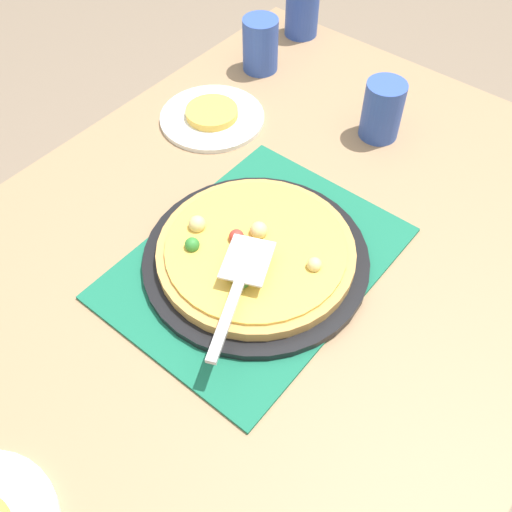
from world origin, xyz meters
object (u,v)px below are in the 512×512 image
cup_near (382,110)px  pizza_server (239,284)px  plate_far_right (212,118)px  served_slice_right (212,113)px  pizza (255,251)px  cup_far (302,11)px  cup_corner (260,45)px  pizza_pan (256,259)px

cup_near → pizza_server: 0.52m
plate_far_right → served_slice_right: size_ratio=2.00×
pizza → cup_far: (-0.64, -0.37, 0.03)m
cup_near → cup_far: bearing=-121.1°
cup_far → pizza_server: size_ratio=0.53×
served_slice_right → pizza_server: size_ratio=0.48×
pizza → cup_near: (-0.42, -0.02, 0.03)m
cup_corner → pizza_pan: bearing=38.1°
pizza_pan → plate_far_right: pizza_pan is taller
pizza → plate_far_right: size_ratio=1.50×
served_slice_right → pizza_server: (0.33, 0.36, 0.05)m
plate_far_right → pizza_server: bearing=46.9°
pizza_pan → pizza: bearing=-48.7°
pizza → plate_far_right: bearing=-127.7°
plate_far_right → cup_corner: bearing=-169.4°
served_slice_right → cup_corner: (-0.21, -0.04, 0.04)m
cup_near → cup_corner: bearing=-95.5°
served_slice_right → pizza: bearing=52.3°
pizza_pan → served_slice_right: served_slice_right is taller
plate_far_right → served_slice_right: (0.00, 0.00, 0.01)m
pizza_pan → cup_corner: size_ratio=3.17×
pizza → cup_far: size_ratio=2.75×
pizza_server → pizza_pan: bearing=-156.2°
plate_far_right → pizza_server: pizza_server is taller
pizza_pan → cup_near: size_ratio=3.17×
plate_far_right → pizza_server: 0.49m
pizza → pizza_server: bearing=24.5°
pizza_pan → served_slice_right: bearing=-127.5°
cup_far → pizza: bearing=30.3°
pizza → pizza_server: (0.09, 0.04, 0.04)m
cup_near → cup_corner: (-0.03, -0.34, 0.00)m
cup_near → cup_far: 0.41m
served_slice_right → pizza_server: pizza_server is taller
cup_near → cup_corner: 0.34m
plate_far_right → served_slice_right: 0.01m
plate_far_right → served_slice_right: bearing=0.0°
pizza_server → served_slice_right: bearing=-133.1°
cup_far → pizza_server: cup_far is taller
plate_far_right → cup_corner: (-0.21, -0.04, 0.06)m
served_slice_right → cup_far: cup_far is taller
pizza_pan → pizza: size_ratio=1.15×
pizza → cup_corner: bearing=-142.1°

